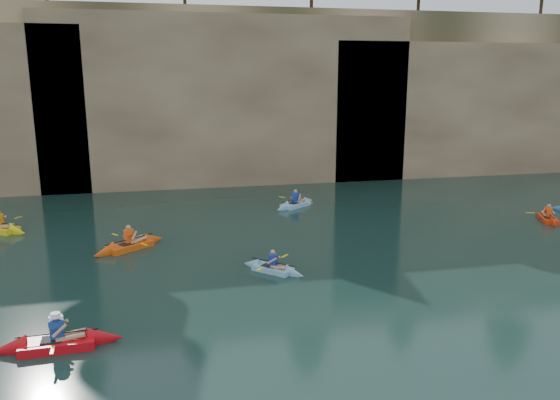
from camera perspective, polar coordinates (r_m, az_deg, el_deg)
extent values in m
plane|color=black|center=(15.85, -1.12, -14.35)|extent=(160.00, 160.00, 0.00)
cube|color=tan|center=(43.91, -9.13, 11.18)|extent=(70.00, 16.00, 12.00)
cube|color=tan|center=(36.75, -5.19, 10.49)|extent=(24.00, 2.40, 11.40)
cube|color=tan|center=(44.09, 21.91, 9.02)|extent=(26.00, 2.40, 9.84)
cube|color=black|center=(36.22, -14.39, 3.57)|extent=(3.50, 1.00, 3.20)
cube|color=black|center=(38.30, 7.05, 5.36)|extent=(5.00, 1.00, 4.50)
cube|color=red|center=(16.47, -22.17, -13.68)|extent=(2.68, 0.94, 0.30)
cone|color=red|center=(16.34, -17.73, -13.53)|extent=(0.97, 0.83, 0.79)
cone|color=red|center=(16.69, -26.53, -13.76)|extent=(0.97, 0.83, 0.79)
cube|color=black|center=(16.44, -22.74, -13.32)|extent=(0.57, 0.52, 0.04)
cube|color=#1B3F99|center=(16.30, -22.30, -12.38)|extent=(0.35, 0.24, 0.50)
sphere|color=tan|center=(16.15, -22.41, -11.22)|extent=(0.21, 0.21, 0.21)
cylinder|color=black|center=(16.35, -22.26, -12.77)|extent=(2.11, 0.13, 0.04)
cube|color=yellow|center=(17.21, -21.89, -11.41)|extent=(0.10, 0.42, 0.02)
cube|color=yellow|center=(15.50, -22.69, -14.27)|extent=(0.10, 0.42, 0.02)
cylinder|color=white|center=(16.14, -22.42, -11.09)|extent=(0.36, 0.36, 0.10)
cube|color=#E7520E|center=(24.21, -15.45, -4.62)|extent=(2.62, 2.24, 0.29)
cone|color=#E7520E|center=(24.88, -13.06, -4.01)|extent=(1.22, 1.19, 0.79)
cone|color=#E7520E|center=(23.59, -17.97, -5.27)|extent=(1.22, 1.19, 0.79)
cube|color=black|center=(24.10, -15.76, -4.44)|extent=(0.74, 0.72, 0.04)
cube|color=#FB5215|center=(24.09, -15.51, -3.67)|extent=(0.43, 0.40, 0.53)
sphere|color=tan|center=(23.99, -15.56, -2.79)|extent=(0.22, 0.22, 0.22)
cylinder|color=black|center=(24.13, -15.49, -3.98)|extent=(1.90, 1.42, 0.04)
cube|color=yellow|center=(25.00, -16.86, -3.48)|extent=(0.31, 0.39, 0.02)
cube|color=yellow|center=(23.28, -14.01, -4.52)|extent=(0.31, 0.39, 0.02)
cube|color=#7FB0D6|center=(20.76, -0.74, -7.18)|extent=(1.96, 1.95, 0.24)
cone|color=#7FB0D6|center=(20.28, 1.62, -7.69)|extent=(0.98, 0.98, 0.65)
cone|color=#7FB0D6|center=(21.28, -2.98, -6.69)|extent=(0.98, 0.98, 0.65)
cube|color=black|center=(20.81, -1.09, -6.88)|extent=(0.68, 0.67, 0.04)
cube|color=#1B2D98|center=(20.65, -0.74, -6.30)|extent=(0.34, 0.34, 0.43)
sphere|color=tan|center=(20.54, -0.75, -5.48)|extent=(0.18, 0.18, 0.18)
cylinder|color=black|center=(20.67, -0.74, -6.51)|extent=(1.39, 1.37, 0.04)
cube|color=yellow|center=(21.36, 0.51, -5.86)|extent=(0.35, 0.36, 0.02)
cube|color=yellow|center=(20.00, -2.08, -7.20)|extent=(0.35, 0.36, 0.02)
cube|color=red|center=(30.97, 26.19, -1.73)|extent=(1.50, 2.35, 0.24)
cone|color=red|center=(31.96, 25.68, -1.25)|extent=(0.91, 0.99, 0.65)
cone|color=red|center=(29.98, 26.73, -2.24)|extent=(0.91, 0.99, 0.65)
cube|color=black|center=(30.81, 26.28, -1.64)|extent=(0.59, 0.66, 0.04)
cube|color=#FF5215|center=(30.90, 26.25, -1.12)|extent=(0.29, 0.35, 0.44)
sphere|color=tan|center=(30.83, 26.31, -0.55)|extent=(0.18, 0.18, 0.18)
cylinder|color=black|center=(30.91, 26.23, -1.26)|extent=(0.78, 1.79, 0.04)
cube|color=yellow|center=(30.68, 24.69, -1.21)|extent=(0.42, 0.24, 0.02)
cube|color=yellow|center=(29.06, -27.21, -2.69)|extent=(2.50, 2.12, 0.29)
cone|color=yellow|center=(28.18, -25.69, -2.98)|extent=(1.18, 1.16, 0.80)
cube|color=yellow|center=(29.66, -25.69, -1.66)|extent=(0.31, 0.39, 0.02)
cube|color=#89BEE6|center=(30.70, 1.62, -0.46)|extent=(2.45, 2.11, 0.27)
cone|color=#89BEE6|center=(31.59, 2.96, -0.08)|extent=(1.15, 1.12, 0.74)
cone|color=#89BEE6|center=(29.82, 0.20, -0.86)|extent=(1.15, 1.12, 0.74)
cube|color=black|center=(30.56, 1.45, -0.32)|extent=(0.72, 0.70, 0.04)
cube|color=#1C379B|center=(30.61, 1.63, 0.26)|extent=(0.40, 0.38, 0.50)
sphere|color=tan|center=(30.53, 1.63, 0.91)|extent=(0.21, 0.21, 0.21)
cylinder|color=black|center=(30.63, 1.62, 0.04)|extent=(1.78, 1.34, 0.04)
cube|color=yellow|center=(31.26, 0.21, 0.31)|extent=(0.32, 0.38, 0.02)
cube|color=yellow|center=(30.03, 3.10, -0.24)|extent=(0.32, 0.38, 0.02)
cone|color=#3A7CC5|center=(33.57, 27.10, -0.76)|extent=(0.95, 1.04, 0.66)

